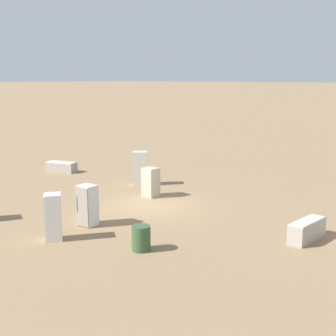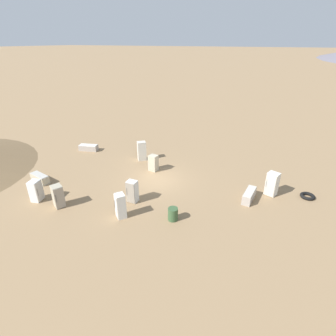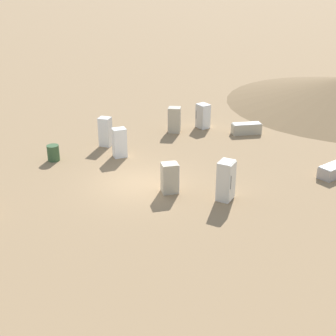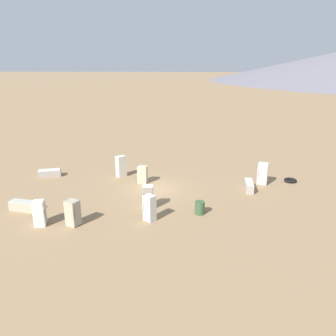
{
  "view_description": "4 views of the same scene",
  "coord_description": "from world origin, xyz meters",
  "px_view_note": "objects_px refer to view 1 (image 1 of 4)",
  "views": [
    {
      "loc": [
        15.54,
        13.77,
        5.83
      ],
      "look_at": [
        0.14,
        1.22,
        1.96
      ],
      "focal_mm": 50.0,
      "sensor_mm": 36.0,
      "label": 1
    },
    {
      "loc": [
        16.91,
        9.24,
        10.5
      ],
      "look_at": [
        0.96,
        1.46,
        1.82
      ],
      "focal_mm": 28.0,
      "sensor_mm": 36.0,
      "label": 2
    },
    {
      "loc": [
        -19.79,
        5.67,
        9.93
      ],
      "look_at": [
        -1.44,
        -1.03,
        1.27
      ],
      "focal_mm": 50.0,
      "sensor_mm": 36.0,
      "label": 3
    },
    {
      "loc": [
        24.24,
        2.64,
        9.4
      ],
      "look_at": [
        0.54,
        1.12,
        1.95
      ],
      "focal_mm": 35.0,
      "sensor_mm": 36.0,
      "label": 4
    }
  ],
  "objects_px": {
    "discarded_fridge_9": "(151,182)",
    "rusty_barrel": "(141,238)",
    "discarded_fridge_1": "(140,168)",
    "discarded_fridge_4": "(307,230)",
    "discarded_fridge_3": "(53,217)",
    "discarded_fridge_5": "(61,167)",
    "discarded_fridge_8": "(87,205)"
  },
  "relations": [
    {
      "from": "discarded_fridge_9",
      "to": "rusty_barrel",
      "type": "xyz_separation_m",
      "value": [
        5.74,
        4.6,
        -0.29
      ]
    },
    {
      "from": "discarded_fridge_1",
      "to": "discarded_fridge_4",
      "type": "relative_size",
      "value": 0.98
    },
    {
      "from": "discarded_fridge_1",
      "to": "discarded_fridge_9",
      "type": "bearing_deg",
      "value": -77.87
    },
    {
      "from": "discarded_fridge_1",
      "to": "discarded_fridge_3",
      "type": "bearing_deg",
      "value": -109.3
    },
    {
      "from": "discarded_fridge_5",
      "to": "rusty_barrel",
      "type": "height_order",
      "value": "rusty_barrel"
    },
    {
      "from": "discarded_fridge_8",
      "to": "discarded_fridge_9",
      "type": "bearing_deg",
      "value": -79.27
    },
    {
      "from": "discarded_fridge_3",
      "to": "discarded_fridge_9",
      "type": "distance_m",
      "value": 7.11
    },
    {
      "from": "discarded_fridge_5",
      "to": "discarded_fridge_1",
      "type": "bearing_deg",
      "value": 76.78
    },
    {
      "from": "discarded_fridge_3",
      "to": "discarded_fridge_4",
      "type": "xyz_separation_m",
      "value": [
        -5.78,
        7.17,
        -0.49
      ]
    },
    {
      "from": "discarded_fridge_4",
      "to": "discarded_fridge_5",
      "type": "distance_m",
      "value": 17.19
    },
    {
      "from": "discarded_fridge_1",
      "to": "discarded_fridge_8",
      "type": "bearing_deg",
      "value": -105.98
    },
    {
      "from": "discarded_fridge_4",
      "to": "discarded_fridge_8",
      "type": "relative_size",
      "value": 1.16
    },
    {
      "from": "rusty_barrel",
      "to": "discarded_fridge_8",
      "type": "bearing_deg",
      "value": -101.13
    },
    {
      "from": "discarded_fridge_5",
      "to": "discarded_fridge_8",
      "type": "distance_m",
      "value": 11.37
    },
    {
      "from": "discarded_fridge_4",
      "to": "discarded_fridge_9",
      "type": "bearing_deg",
      "value": -3.96
    },
    {
      "from": "discarded_fridge_5",
      "to": "discarded_fridge_8",
      "type": "xyz_separation_m",
      "value": [
        6.18,
        9.53,
        0.51
      ]
    },
    {
      "from": "discarded_fridge_1",
      "to": "discarded_fridge_5",
      "type": "height_order",
      "value": "discarded_fridge_1"
    },
    {
      "from": "discarded_fridge_1",
      "to": "discarded_fridge_9",
      "type": "relative_size",
      "value": 1.28
    },
    {
      "from": "discarded_fridge_3",
      "to": "discarded_fridge_8",
      "type": "relative_size",
      "value": 1.05
    },
    {
      "from": "discarded_fridge_3",
      "to": "discarded_fridge_4",
      "type": "bearing_deg",
      "value": -103.02
    },
    {
      "from": "discarded_fridge_9",
      "to": "discarded_fridge_4",
      "type": "bearing_deg",
      "value": -91.0
    },
    {
      "from": "discarded_fridge_9",
      "to": "discarded_fridge_5",
      "type": "bearing_deg",
      "value": 89.19
    },
    {
      "from": "discarded_fridge_1",
      "to": "rusty_barrel",
      "type": "relative_size",
      "value": 2.14
    },
    {
      "from": "discarded_fridge_8",
      "to": "discarded_fridge_4",
      "type": "bearing_deg",
      "value": -154.09
    },
    {
      "from": "discarded_fridge_3",
      "to": "discarded_fridge_5",
      "type": "xyz_separation_m",
      "value": [
        -8.1,
        -9.86,
        -0.55
      ]
    },
    {
      "from": "discarded_fridge_5",
      "to": "discarded_fridge_8",
      "type": "bearing_deg",
      "value": 40.16
    },
    {
      "from": "discarded_fridge_4",
      "to": "discarded_fridge_8",
      "type": "xyz_separation_m",
      "value": [
        3.87,
        -7.5,
        0.45
      ]
    },
    {
      "from": "discarded_fridge_3",
      "to": "discarded_fridge_9",
      "type": "xyz_separation_m",
      "value": [
        -6.96,
        -1.42,
        -0.13
      ]
    },
    {
      "from": "discarded_fridge_5",
      "to": "discarded_fridge_3",
      "type": "bearing_deg",
      "value": 33.76
    },
    {
      "from": "discarded_fridge_8",
      "to": "rusty_barrel",
      "type": "distance_m",
      "value": 3.61
    },
    {
      "from": "discarded_fridge_3",
      "to": "discarded_fridge_4",
      "type": "relative_size",
      "value": 0.9
    },
    {
      "from": "discarded_fridge_3",
      "to": "discarded_fridge_9",
      "type": "relative_size",
      "value": 1.18
    }
  ]
}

